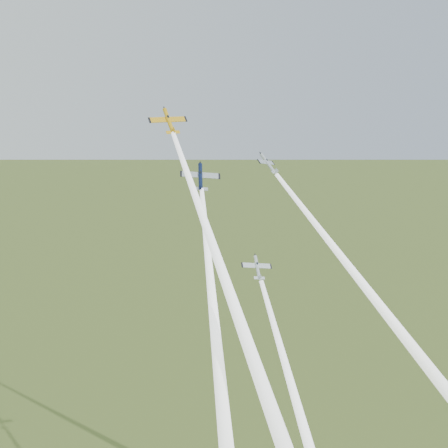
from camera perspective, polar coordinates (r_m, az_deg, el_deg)
plane_yellow at (r=120.89m, az=-5.62°, el=10.36°), size 9.23×7.80×7.13m
smoke_trail_yellow at (r=102.50m, az=0.01°, el=-5.41°), size 8.32×49.38×50.93m
plane_navy at (r=122.05m, az=-2.41°, el=4.81°), size 11.35×9.92×7.96m
smoke_trail_navy at (r=106.64m, az=-1.02°, el=-9.55°), size 20.60×39.99×44.13m
plane_silver_right at (r=129.32m, az=4.48°, el=6.15°), size 8.33×8.54×7.01m
smoke_trail_silver_right at (r=125.79m, az=13.70°, el=-5.66°), size 20.70×41.27×45.40m
plane_silver_low at (r=117.70m, az=3.40°, el=-4.42°), size 8.58×6.89×6.65m
smoke_trail_silver_low at (r=108.94m, az=8.39°, el=-20.66°), size 13.72×44.86×46.96m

